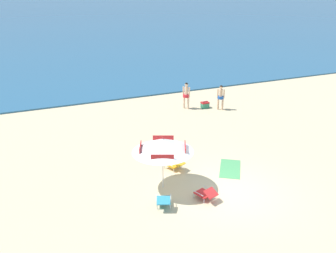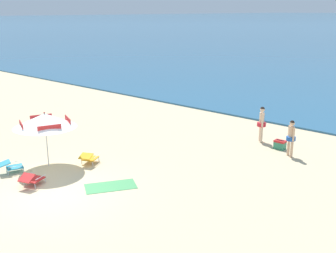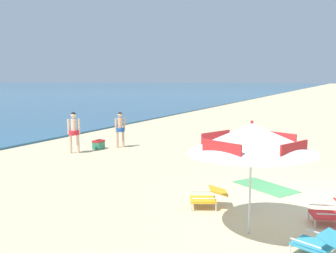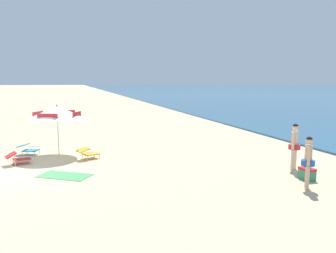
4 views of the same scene
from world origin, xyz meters
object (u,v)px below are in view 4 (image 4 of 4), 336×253
(lounge_chair_facing_sea, at_px, (28,149))
(person_standing_beside, at_px, (308,159))
(beach_towel, at_px, (65,176))
(lounge_chair_under_umbrella, at_px, (88,152))
(lounge_chair_beside_umbrella, at_px, (18,158))
(beach_umbrella_striped_main, at_px, (57,112))
(person_standing_near_shore, at_px, (295,143))
(cooler_box, at_px, (307,174))

(lounge_chair_facing_sea, relative_size, person_standing_beside, 0.61)
(beach_towel, bearing_deg, lounge_chair_facing_sea, -156.95)
(lounge_chair_facing_sea, bearing_deg, lounge_chair_under_umbrella, 58.70)
(lounge_chair_beside_umbrella, bearing_deg, person_standing_beside, 57.80)
(lounge_chair_under_umbrella, distance_m, person_standing_beside, 8.53)
(lounge_chair_under_umbrella, height_order, person_standing_beside, person_standing_beside)
(beach_umbrella_striped_main, height_order, person_standing_near_shore, beach_umbrella_striped_main)
(lounge_chair_under_umbrella, relative_size, lounge_chair_beside_umbrella, 0.99)
(beach_umbrella_striped_main, relative_size, person_standing_near_shore, 1.90)
(lounge_chair_beside_umbrella, bearing_deg, cooler_box, 63.08)
(person_standing_near_shore, bearing_deg, lounge_chair_under_umbrella, -118.06)
(person_standing_beside, bearing_deg, lounge_chair_under_umbrella, -132.91)
(beach_umbrella_striped_main, bearing_deg, lounge_chair_under_umbrella, 49.26)
(beach_umbrella_striped_main, height_order, lounge_chair_beside_umbrella, beach_umbrella_striped_main)
(lounge_chair_facing_sea, height_order, cooler_box, lounge_chair_facing_sea)
(person_standing_near_shore, distance_m, cooler_box, 1.46)
(lounge_chair_facing_sea, bearing_deg, person_standing_beside, 50.09)
(lounge_chair_facing_sea, bearing_deg, beach_towel, 23.05)
(lounge_chair_under_umbrella, distance_m, person_standing_near_shore, 8.21)
(cooler_box, xyz_separation_m, beach_towel, (-2.69, -7.75, -0.20))
(lounge_chair_beside_umbrella, xyz_separation_m, beach_towel, (2.16, 1.80, -0.27))
(beach_towel, bearing_deg, person_standing_beside, 64.11)
(beach_umbrella_striped_main, xyz_separation_m, person_standing_beside, (6.84, 7.44, -0.98))
(person_standing_beside, bearing_deg, person_standing_near_shore, 152.84)
(lounge_chair_under_umbrella, relative_size, lounge_chair_facing_sea, 1.01)
(beach_towel, bearing_deg, lounge_chair_under_umbrella, 159.20)
(beach_umbrella_striped_main, distance_m, lounge_chair_facing_sea, 2.16)
(lounge_chair_beside_umbrella, bearing_deg, lounge_chair_under_umbrella, 93.67)
(lounge_chair_facing_sea, relative_size, person_standing_near_shore, 0.57)
(person_standing_near_shore, relative_size, beach_towel, 0.95)
(beach_umbrella_striped_main, xyz_separation_m, lounge_chair_under_umbrella, (1.05, 1.22, -1.63))
(lounge_chair_facing_sea, height_order, beach_towel, lounge_chair_facing_sea)
(lounge_chair_under_umbrella, height_order, person_standing_near_shore, person_standing_near_shore)
(cooler_box, relative_size, beach_towel, 0.28)
(beach_umbrella_striped_main, relative_size, cooler_box, 6.54)
(person_standing_beside, bearing_deg, beach_umbrella_striped_main, -132.56)
(beach_umbrella_striped_main, distance_m, person_standing_near_shore, 9.80)
(lounge_chair_beside_umbrella, relative_size, beach_towel, 0.56)
(lounge_chair_under_umbrella, height_order, cooler_box, lounge_chair_under_umbrella)
(lounge_chair_under_umbrella, distance_m, cooler_box, 8.50)
(person_standing_near_shore, distance_m, beach_towel, 8.31)
(person_standing_near_shore, bearing_deg, person_standing_beside, -27.16)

